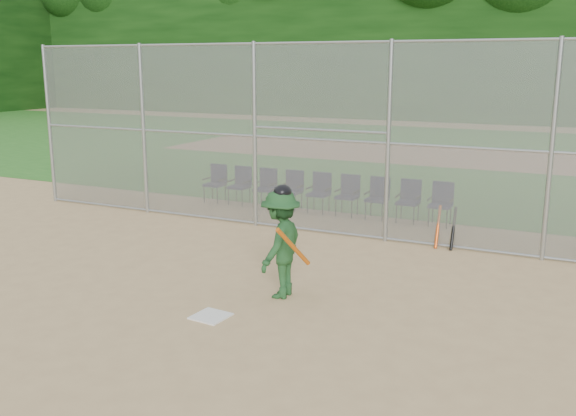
% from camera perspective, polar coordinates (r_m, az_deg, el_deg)
% --- Properties ---
extents(ground, '(100.00, 100.00, 0.00)m').
position_cam_1_polar(ground, '(9.31, -6.76, -9.70)').
color(ground, tan).
rests_on(ground, ground).
extents(grass_strip, '(100.00, 100.00, 0.00)m').
position_cam_1_polar(grass_strip, '(25.91, 15.04, 4.45)').
color(grass_strip, '#27661E').
rests_on(grass_strip, ground).
extents(dirt_patch_far, '(24.00, 24.00, 0.00)m').
position_cam_1_polar(dirt_patch_far, '(25.91, 15.04, 4.46)').
color(dirt_patch_far, tan).
rests_on(dirt_patch_far, ground).
extents(backstop_fence, '(16.09, 0.09, 4.00)m').
position_cam_1_polar(backstop_fence, '(13.18, 4.73, 6.28)').
color(backstop_fence, gray).
rests_on(backstop_fence, ground).
extents(treeline, '(81.00, 60.00, 11.00)m').
position_cam_1_polar(treeline, '(27.71, 16.53, 16.28)').
color(treeline, black).
rests_on(treeline, ground).
extents(home_plate, '(0.52, 0.52, 0.02)m').
position_cam_1_polar(home_plate, '(9.36, -6.88, -9.53)').
color(home_plate, silver).
rests_on(home_plate, ground).
extents(batter_at_plate, '(0.89, 1.25, 1.77)m').
position_cam_1_polar(batter_at_plate, '(9.82, -0.65, -3.14)').
color(batter_at_plate, '#1C4721').
rests_on(batter_at_plate, ground).
extents(spare_bats, '(0.36, 0.34, 0.83)m').
position_cam_1_polar(spare_bats, '(12.88, 13.83, -1.71)').
color(spare_bats, '#D84C14').
rests_on(spare_bats, ground).
extents(chair_0, '(0.54, 0.52, 0.96)m').
position_cam_1_polar(chair_0, '(16.83, -6.55, 2.17)').
color(chair_0, black).
rests_on(chair_0, ground).
extents(chair_1, '(0.54, 0.52, 0.96)m').
position_cam_1_polar(chair_1, '(16.46, -4.38, 1.97)').
color(chair_1, black).
rests_on(chair_1, ground).
extents(chair_2, '(0.54, 0.52, 0.96)m').
position_cam_1_polar(chair_2, '(16.11, -2.11, 1.77)').
color(chair_2, black).
rests_on(chair_2, ground).
extents(chair_3, '(0.54, 0.52, 0.96)m').
position_cam_1_polar(chair_3, '(15.78, 0.26, 1.55)').
color(chair_3, black).
rests_on(chair_3, ground).
extents(chair_4, '(0.54, 0.52, 0.96)m').
position_cam_1_polar(chair_4, '(15.49, 2.71, 1.32)').
color(chair_4, black).
rests_on(chair_4, ground).
extents(chair_5, '(0.54, 0.52, 0.96)m').
position_cam_1_polar(chair_5, '(15.22, 5.26, 1.08)').
color(chair_5, black).
rests_on(chair_5, ground).
extents(chair_6, '(0.54, 0.52, 0.96)m').
position_cam_1_polar(chair_6, '(14.99, 7.89, 0.83)').
color(chair_6, black).
rests_on(chair_6, ground).
extents(chair_7, '(0.54, 0.52, 0.96)m').
position_cam_1_polar(chair_7, '(14.79, 10.60, 0.57)').
color(chair_7, black).
rests_on(chair_7, ground).
extents(chair_8, '(0.54, 0.52, 0.96)m').
position_cam_1_polar(chair_8, '(14.62, 13.38, 0.30)').
color(chair_8, black).
rests_on(chair_8, ground).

